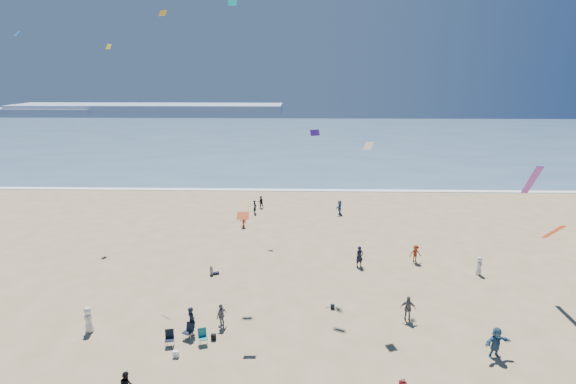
{
  "coord_description": "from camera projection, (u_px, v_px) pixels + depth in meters",
  "views": [
    {
      "loc": [
        2.65,
        -16.06,
        16.17
      ],
      "look_at": [
        2.0,
        8.0,
        9.71
      ],
      "focal_mm": 28.0,
      "sensor_mm": 36.0,
      "label": 1
    }
  ],
  "objects": [
    {
      "name": "standing_flyers",
      "position": [
        343.0,
        287.0,
        33.04
      ],
      "size": [
        28.94,
        47.72,
        1.91
      ],
      "color": "black",
      "rests_on": "ground"
    },
    {
      "name": "headland_near",
      "position": [
        47.0,
        110.0,
        181.39
      ],
      "size": [
        40.0,
        14.0,
        2.0
      ],
      "primitive_type": "cube",
      "color": "#7A8EA8",
      "rests_on": "ground"
    },
    {
      "name": "chair_cluster",
      "position": [
        187.0,
        336.0,
        27.52
      ],
      "size": [
        2.74,
        1.56,
        1.0
      ],
      "color": "black",
      "rests_on": "ground"
    },
    {
      "name": "ocean",
      "position": [
        289.0,
        139.0,
        111.47
      ],
      "size": [
        220.0,
        100.0,
        0.06
      ],
      "primitive_type": "cube",
      "color": "#476B84",
      "rests_on": "ground"
    },
    {
      "name": "navy_bag",
      "position": [
        333.0,
        307.0,
        31.59
      ],
      "size": [
        0.28,
        0.18,
        0.34
      ],
      "primitive_type": "cube",
      "color": "black",
      "rests_on": "ground"
    },
    {
      "name": "black_backpack",
      "position": [
        214.0,
        337.0,
        27.94
      ],
      "size": [
        0.3,
        0.22,
        0.38
      ],
      "primitive_type": "cube",
      "color": "black",
      "rests_on": "ground"
    },
    {
      "name": "surf_line",
      "position": [
        281.0,
        190.0,
        63.2
      ],
      "size": [
        220.0,
        1.2,
        0.08
      ],
      "primitive_type": "cube",
      "color": "white",
      "rests_on": "ground"
    },
    {
      "name": "kites_aloft",
      "position": [
        414.0,
        91.0,
        28.47
      ],
      "size": [
        39.3,
        37.47,
        29.98
      ],
      "color": "red",
      "rests_on": "ground"
    },
    {
      "name": "headland_far",
      "position": [
        148.0,
        108.0,
        185.03
      ],
      "size": [
        110.0,
        20.0,
        3.2
      ],
      "primitive_type": "cube",
      "color": "#7A8EA8",
      "rests_on": "ground"
    },
    {
      "name": "white_tote",
      "position": [
        176.0,
        354.0,
        26.25
      ],
      "size": [
        0.35,
        0.2,
        0.4
      ],
      "primitive_type": "cube",
      "color": "white",
      "rests_on": "ground"
    }
  ]
}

